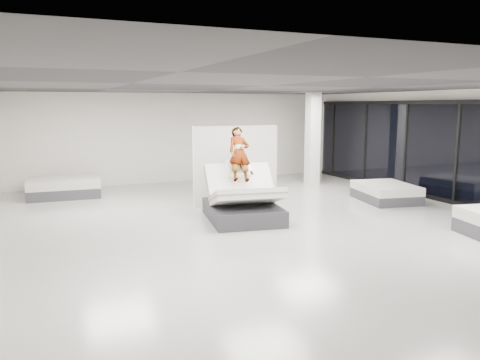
{
  "coord_description": "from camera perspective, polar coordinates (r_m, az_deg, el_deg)",
  "views": [
    {
      "loc": [
        -4.71,
        -9.54,
        2.77
      ],
      "look_at": [
        -0.39,
        0.63,
        1.0
      ],
      "focal_mm": 35.0,
      "sensor_mm": 36.0,
      "label": 1
    }
  ],
  "objects": [
    {
      "name": "remote",
      "position": [
        11.29,
        1.45,
        0.88
      ],
      "size": [
        0.07,
        0.15,
        0.08
      ],
      "primitive_type": "cube",
      "rotation": [
        0.35,
        0.0,
        -0.16
      ],
      "color": "black",
      "rests_on": "person"
    },
    {
      "name": "column",
      "position": [
        16.56,
        8.84,
        4.94
      ],
      "size": [
        0.4,
        0.4,
        3.2
      ],
      "primitive_type": "cube",
      "color": "silver",
      "rests_on": "floor"
    },
    {
      "name": "room",
      "position": [
        10.7,
        3.27,
        2.81
      ],
      "size": [
        14.0,
        14.04,
        3.2
      ],
      "color": "#A3A09A",
      "rests_on": "ground"
    },
    {
      "name": "divider_panel",
      "position": [
        13.05,
        -0.5,
        1.77
      ],
      "size": [
        2.43,
        0.29,
        2.21
      ],
      "primitive_type": "cube",
      "rotation": [
        0.0,
        0.0,
        -0.07
      ],
      "color": "white",
      "rests_on": "floor"
    },
    {
      "name": "person",
      "position": [
        11.55,
        -0.06,
        1.87
      ],
      "size": [
        0.78,
        1.52,
        1.17
      ],
      "primitive_type": "imported",
      "rotation": [
        0.96,
        0.0,
        -0.16
      ],
      "color": "slate",
      "rests_on": "hero_bed"
    },
    {
      "name": "hero_bed",
      "position": [
        11.38,
        0.34,
        -2.72
      ],
      "size": [
        1.96,
        2.42,
        1.43
      ],
      "color": "#333338",
      "rests_on": "floor"
    },
    {
      "name": "flat_bed_left_far",
      "position": [
        15.32,
        -20.61,
        -0.83
      ],
      "size": [
        2.17,
        1.68,
        0.57
      ],
      "color": "#333338",
      "rests_on": "floor"
    },
    {
      "name": "flat_bed_right_far",
      "position": [
        14.3,
        17.33,
        -1.46
      ],
      "size": [
        1.71,
        2.08,
        0.51
      ],
      "color": "#333338",
      "rests_on": "floor"
    },
    {
      "name": "storefront_glazing",
      "position": [
        14.33,
        24.97,
        2.97
      ],
      "size": [
        0.12,
        13.4,
        2.92
      ],
      "color": "#1D2030",
      "rests_on": "floor"
    }
  ]
}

